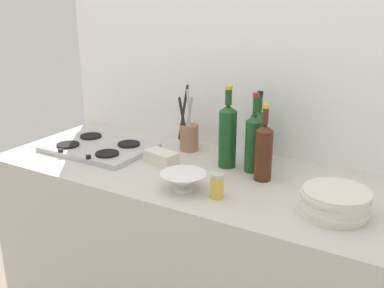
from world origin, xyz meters
name	(u,v)px	position (x,y,z in m)	size (l,w,h in m)	color
counter_block	(192,260)	(0.00, 0.00, 0.45)	(1.80, 0.70, 0.90)	beige
backsplash_panel	(233,80)	(0.00, 0.38, 1.23)	(1.90, 0.06, 2.47)	white
stovetop_hob	(99,147)	(-0.52, 0.00, 0.91)	(0.49, 0.35, 0.04)	#B2B2B7
plate_stack	(335,202)	(0.63, -0.10, 0.95)	(0.24, 0.24, 0.09)	silver
wine_bottle_leftmost	(228,135)	(0.11, 0.12, 1.05)	(0.08, 0.08, 0.36)	#19471E
wine_bottle_mid_left	(264,151)	(0.30, 0.06, 1.02)	(0.07, 0.07, 0.32)	#472314
wine_bottle_mid_right	(254,142)	(0.23, 0.13, 1.03)	(0.08, 0.08, 0.34)	#19471E
wine_bottle_rightmost	(258,134)	(0.19, 0.26, 1.02)	(0.07, 0.07, 0.32)	#19471E
mixing_bowl	(183,181)	(0.07, -0.19, 0.94)	(0.18, 0.18, 0.07)	white
butter_dish	(161,158)	(-0.16, 0.00, 0.93)	(0.15, 0.08, 0.06)	silver
utensil_crock	(189,135)	(-0.15, 0.22, 0.98)	(0.10, 0.09, 0.32)	#996B4C
condiment_jar_front	(217,185)	(0.22, -0.18, 0.95)	(0.05, 0.05, 0.10)	gold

